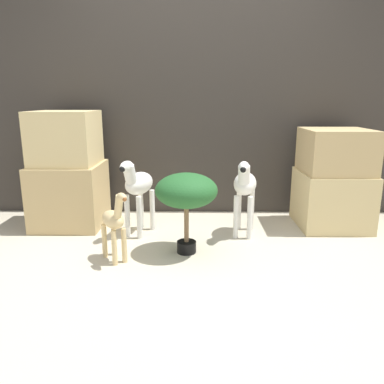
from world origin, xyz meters
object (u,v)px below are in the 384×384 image
(zebra_left, at_px, (138,186))
(giraffe_figurine, at_px, (114,223))
(zebra_right, at_px, (245,187))
(potted_palm_front, at_px, (186,193))

(zebra_left, bearing_deg, giraffe_figurine, -98.81)
(giraffe_figurine, bearing_deg, zebra_right, 29.28)
(giraffe_figurine, bearing_deg, zebra_left, 81.19)
(zebra_right, bearing_deg, zebra_left, 179.98)
(zebra_right, height_order, potted_palm_front, zebra_right)
(zebra_left, relative_size, potted_palm_front, 1.08)
(zebra_right, xyz_separation_m, giraffe_figurine, (-1.02, -0.57, -0.14))
(zebra_right, xyz_separation_m, zebra_left, (-0.93, 0.00, 0.00))
(zebra_left, distance_m, giraffe_figurine, 0.59)
(zebra_right, height_order, zebra_left, same)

